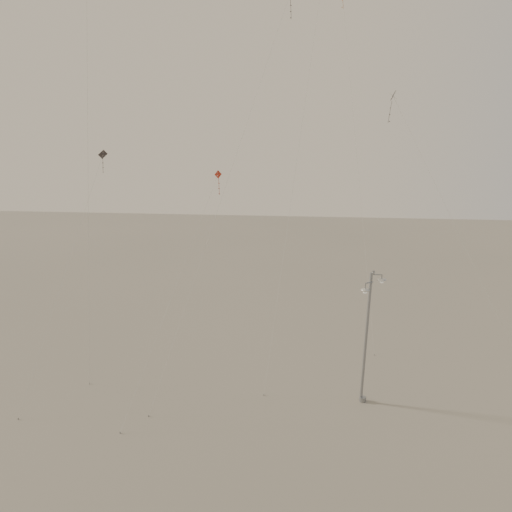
# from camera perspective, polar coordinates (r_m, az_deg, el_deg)

# --- Properties ---
(ground) EXTENTS (160.00, 160.00, 0.00)m
(ground) POSITION_cam_1_polar(r_m,az_deg,el_deg) (29.15, 4.28, -20.01)
(ground) COLOR gray
(ground) RESTS_ON ground
(street_lamp) EXTENTS (1.49, 0.91, 8.46)m
(street_lamp) POSITION_cam_1_polar(r_m,az_deg,el_deg) (31.13, 12.60, -8.68)
(street_lamp) COLOR #94969C
(street_lamp) RESTS_ON ground
(kite_1) EXTENTS (7.61, 11.86, 25.91)m
(kite_1) POSITION_cam_1_polar(r_m,az_deg,el_deg) (34.33, 0.04, 17.83)
(kite_1) COLOR #312A29
(kite_1) RESTS_ON ground
(kite_3) EXTENTS (4.00, 10.94, 13.85)m
(kite_3) POSITION_cam_1_polar(r_m,az_deg,el_deg) (33.04, -6.78, 2.72)
(kite_3) COLOR maroon
(kite_3) RESTS_ON ground
(kite_4) EXTENTS (9.55, 5.66, 19.09)m
(kite_4) POSITION_cam_1_polar(r_m,az_deg,el_deg) (34.94, 18.56, 10.24)
(kite_4) COLOR #312A29
(kite_4) RESTS_ON ground
(kite_5) EXTENTS (3.26, 11.34, 29.39)m
(kite_5) POSITION_cam_1_polar(r_m,az_deg,el_deg) (45.14, 10.40, 22.29)
(kite_5) COLOR #A14D1A
(kite_5) RESTS_ON ground
(kite_6) EXTENTS (0.67, 14.01, 15.13)m
(kite_6) POSITION_cam_1_polar(r_m,az_deg,el_deg) (39.01, -18.69, 5.77)
(kite_6) COLOR #312A29
(kite_6) RESTS_ON ground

